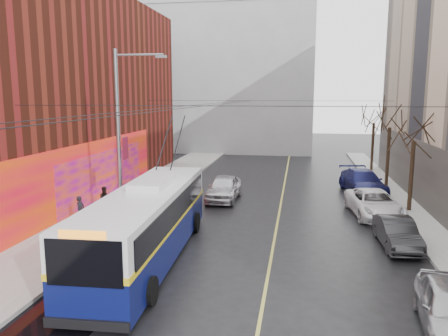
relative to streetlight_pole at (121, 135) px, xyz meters
The scene contains 18 objects.
sidewalk_left 5.50m from the streetlight_pole, 132.95° to the left, with size 4.00×60.00×0.15m, color gray.
sidewalk_right 16.00m from the streetlight_pole, ahead, with size 2.00×60.00×0.15m, color gray.
lane_line 9.89m from the streetlight_pole, 27.64° to the left, with size 0.12×50.00×0.01m, color #BFB74C.
building_far 35.24m from the streetlight_pole, 89.77° to the left, with size 20.50×12.10×18.00m.
streetlight_pole is the anchor object (origin of this frame).
catenary_wires 6.14m from the streetlight_pole, 52.95° to the left, with size 18.00×60.00×0.22m.
tree_near 16.28m from the streetlight_pole, 21.62° to the left, with size 3.20×3.20×6.40m.
tree_mid 19.96m from the streetlight_pole, 40.65° to the left, with size 3.20×3.20×6.68m.
tree_far 25.09m from the streetlight_pole, 52.88° to the left, with size 3.20×3.20×6.57m.
puddle 10.73m from the streetlight_pole, 80.79° to the right, with size 2.74×3.75×0.01m, color black.
pigeons_flying 4.03m from the streetlight_pole, 10.12° to the left, with size 5.82×2.94×2.21m.
trolleybus 5.55m from the streetlight_pole, 55.38° to the right, with size 3.28×12.22×5.74m.
parked_car_b 13.79m from the streetlight_pole, ahead, with size 1.41×4.04×1.33m, color #262629.
parked_car_c 14.43m from the streetlight_pole, 20.33° to the left, with size 2.45×5.31×1.48m, color white.
parked_car_d 17.46m from the streetlight_pole, 39.36° to the left, with size 2.29×5.63×1.63m, color navy.
following_car 9.16m from the streetlight_pole, 61.77° to the left, with size 1.89×4.69×1.60m, color silver.
pedestrian_a 4.59m from the streetlight_pole, behind, with size 0.56×0.37×1.53m, color black.
pedestrian_b 5.01m from the streetlight_pole, 132.37° to the left, with size 0.75×0.58×1.54m, color black.
Camera 1 is at (2.52, -10.34, 6.80)m, focal length 35.00 mm.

